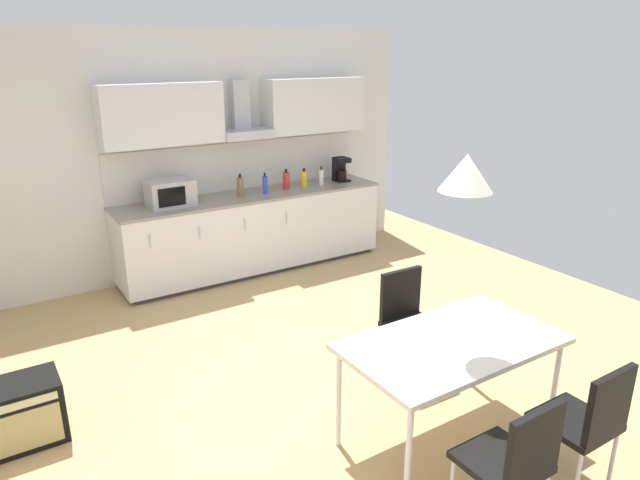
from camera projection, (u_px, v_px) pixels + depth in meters
ground_plane at (331, 391)px, 4.43m from camera, size 7.28×8.96×0.02m
wall_back at (183, 156)px, 6.42m from camera, size 5.82×0.10×2.73m
kitchen_counter at (254, 231)px, 6.74m from camera, size 3.17×0.68×0.92m
backsplash_tile at (240, 166)px, 6.76m from camera, size 3.15×0.02×0.56m
upper_wall_cabinets at (243, 110)px, 6.42m from camera, size 3.15×0.40×0.64m
microwave at (170, 193)px, 6.06m from camera, size 0.48×0.35×0.28m
coffee_maker at (340, 169)px, 7.20m from camera, size 0.18×0.19×0.30m
bottle_blue at (265, 185)px, 6.59m from camera, size 0.06×0.06×0.24m
bottle_brown at (240, 186)px, 6.49m from camera, size 0.08×0.08×0.25m
bottle_white at (321, 177)px, 6.99m from camera, size 0.06×0.06×0.23m
bottle_yellow at (304, 178)px, 6.93m from camera, size 0.08×0.08×0.22m
bottle_red at (286, 180)px, 6.81m from camera, size 0.08×0.08×0.24m
dining_table at (452, 347)px, 3.65m from camera, size 1.40×0.81×0.75m
chair_near_right at (589, 417)px, 3.24m from camera, size 0.40×0.40×0.87m
chair_near_left at (515, 458)px, 2.92m from camera, size 0.40×0.40×0.87m
chair_far_right at (408, 314)px, 4.50m from camera, size 0.41×0.41×0.87m
guitar_amp at (21, 413)px, 3.79m from camera, size 0.52×0.37×0.44m
pendant_lamp at (466, 173)px, 3.29m from camera, size 0.32×0.32×0.22m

